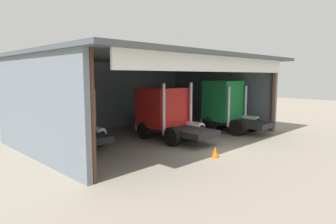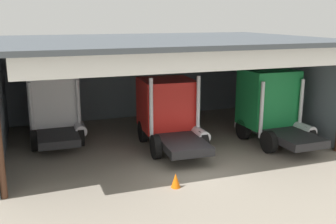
{
  "view_description": "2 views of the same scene",
  "coord_description": "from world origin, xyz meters",
  "px_view_note": "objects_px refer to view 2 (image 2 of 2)",
  "views": [
    {
      "loc": [
        -12.89,
        -9.25,
        3.98
      ],
      "look_at": [
        0.0,
        3.48,
        1.75
      ],
      "focal_mm": 31.4,
      "sensor_mm": 36.0,
      "label": 1
    },
    {
      "loc": [
        -6.22,
        -13.74,
        6.2
      ],
      "look_at": [
        0.0,
        3.48,
        1.75
      ],
      "focal_mm": 42.02,
      "sensor_mm": 36.0,
      "label": 2
    }
  ],
  "objects_px": {
    "truck_green_center_bay": "(271,105)",
    "oil_drum": "(186,110)",
    "truck_red_left_bay": "(169,111)",
    "traffic_cone": "(176,180)",
    "tool_cart": "(174,111)",
    "truck_white_center_left_bay": "(54,102)"
  },
  "relations": [
    {
      "from": "truck_green_center_bay",
      "to": "oil_drum",
      "type": "relative_size",
      "value": 5.51
    },
    {
      "from": "truck_red_left_bay",
      "to": "traffic_cone",
      "type": "height_order",
      "value": "truck_red_left_bay"
    },
    {
      "from": "truck_red_left_bay",
      "to": "tool_cart",
      "type": "height_order",
      "value": "truck_red_left_bay"
    },
    {
      "from": "oil_drum",
      "to": "truck_white_center_left_bay",
      "type": "bearing_deg",
      "value": -166.23
    },
    {
      "from": "tool_cart",
      "to": "oil_drum",
      "type": "bearing_deg",
      "value": 14.03
    },
    {
      "from": "truck_white_center_left_bay",
      "to": "tool_cart",
      "type": "distance_m",
      "value": 7.62
    },
    {
      "from": "truck_red_left_bay",
      "to": "oil_drum",
      "type": "relative_size",
      "value": 6.29
    },
    {
      "from": "truck_white_center_left_bay",
      "to": "truck_green_center_bay",
      "type": "height_order",
      "value": "truck_white_center_left_bay"
    },
    {
      "from": "oil_drum",
      "to": "truck_green_center_bay",
      "type": "bearing_deg",
      "value": -70.59
    },
    {
      "from": "truck_red_left_bay",
      "to": "traffic_cone",
      "type": "distance_m",
      "value": 5.26
    },
    {
      "from": "truck_green_center_bay",
      "to": "tool_cart",
      "type": "distance_m",
      "value": 6.69
    },
    {
      "from": "truck_green_center_bay",
      "to": "traffic_cone",
      "type": "height_order",
      "value": "truck_green_center_bay"
    },
    {
      "from": "truck_white_center_left_bay",
      "to": "tool_cart",
      "type": "bearing_deg",
      "value": 14.51
    },
    {
      "from": "oil_drum",
      "to": "traffic_cone",
      "type": "bearing_deg",
      "value": -114.46
    },
    {
      "from": "truck_red_left_bay",
      "to": "truck_green_center_bay",
      "type": "height_order",
      "value": "truck_green_center_bay"
    },
    {
      "from": "truck_white_center_left_bay",
      "to": "traffic_cone",
      "type": "height_order",
      "value": "truck_white_center_left_bay"
    },
    {
      "from": "truck_red_left_bay",
      "to": "oil_drum",
      "type": "distance_m",
      "value": 5.86
    },
    {
      "from": "tool_cart",
      "to": "truck_green_center_bay",
      "type": "bearing_deg",
      "value": -62.82
    },
    {
      "from": "truck_white_center_left_bay",
      "to": "traffic_cone",
      "type": "xyz_separation_m",
      "value": [
        3.7,
        -7.74,
        -1.68
      ]
    },
    {
      "from": "oil_drum",
      "to": "traffic_cone",
      "type": "relative_size",
      "value": 1.54
    },
    {
      "from": "oil_drum",
      "to": "tool_cart",
      "type": "bearing_deg",
      "value": -165.97
    },
    {
      "from": "oil_drum",
      "to": "traffic_cone",
      "type": "distance_m",
      "value": 10.7
    }
  ]
}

